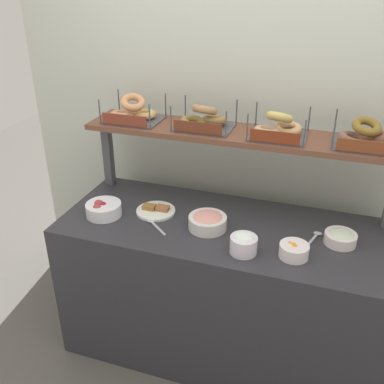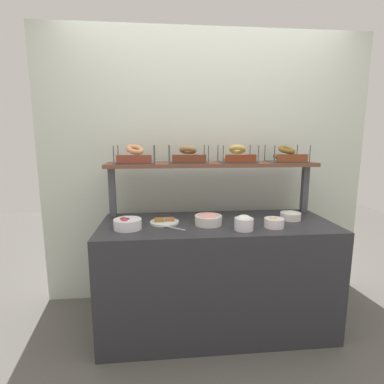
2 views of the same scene
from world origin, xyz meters
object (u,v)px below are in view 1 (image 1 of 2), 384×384
Objects in this scene: bowl_scallion_spread at (341,237)px; bagel_basket_sesame at (133,113)px; bowl_beet_salad at (103,209)px; bowl_cream_cheese at (244,243)px; serving_spoon_by_edge at (154,224)px; serving_spoon_near_plate at (315,237)px; bagel_basket_everything at (204,120)px; bagel_basket_plain at (278,128)px; serving_plate_white at (156,210)px; bowl_fruit_salad at (294,250)px; bagel_basket_cinnamon_raisin at (364,137)px; bowl_lox_spread at (208,221)px.

bagel_basket_sesame reaches higher than bowl_scallion_spread.
bowl_beet_salad is 1.49× the size of bowl_cream_cheese.
bowl_cream_cheese is 0.51m from serving_spoon_by_edge.
serving_spoon_by_edge is at bearing -169.89° from serving_spoon_near_plate.
bowl_cream_cheese is 0.39m from serving_spoon_near_plate.
bowl_beet_salad reaches higher than serving_spoon_near_plate.
bagel_basket_everything is 0.40m from bagel_basket_plain.
bowl_scallion_spread reaches higher than serving_plate_white.
bowl_fruit_salad is at bearing -113.44° from serving_spoon_near_plate.
serving_plate_white is 0.70× the size of bagel_basket_everything.
serving_spoon_by_edge is at bearing 176.24° from bowl_fruit_salad.
bowl_cream_cheese is 0.63m from bagel_basket_plain.
serving_plate_white is 0.14m from serving_spoon_by_edge.
bagel_basket_sesame is (-1.20, 0.24, 0.44)m from bowl_scallion_spread.
bowl_scallion_spread is 1.20× the size of bowl_cream_cheese.
bowl_beet_salad is 0.29m from serving_plate_white.
bagel_basket_sesame is (-1.00, 0.42, 0.44)m from bowl_fruit_salad.
bagel_basket_plain is (0.86, 0.35, 0.44)m from bowl_beet_salad.
bagel_basket_everything is 1.03× the size of bagel_basket_cinnamon_raisin.
serving_plate_white is at bearing -158.74° from bagel_basket_plain.
bowl_cream_cheese is (0.80, -0.10, 0.01)m from bowl_beet_salad.
serving_plate_white is 0.86m from serving_spoon_near_plate.
bagel_basket_everything is (0.46, 0.37, 0.44)m from bowl_beet_salad.
bowl_beet_salad is at bearing -155.01° from serving_plate_white.
serving_spoon_near_plate is (-0.12, 0.01, -0.03)m from bowl_scallion_spread.
bowl_lox_spread is 0.64× the size of bagel_basket_everything.
bagel_basket_plain is at bearing 139.48° from serving_spoon_near_plate.
bagel_basket_plain reaches higher than serving_plate_white.
bowl_lox_spread is 1.43× the size of bowl_fruit_salad.
bagel_basket_cinnamon_raisin is (0.24, 0.42, 0.44)m from bowl_fruit_salad.
bowl_cream_cheese is 0.43× the size of bagel_basket_cinnamon_raisin.
bagel_basket_cinnamon_raisin is (0.42, 0.00, 0.00)m from bagel_basket_plain.
bagel_basket_everything is (-0.78, 0.24, 0.44)m from bowl_scallion_spread.
bagel_basket_plain is at bearing 83.16° from bowl_cream_cheese.
bowl_scallion_spread is 0.92× the size of serving_spoon_near_plate.
bagel_basket_everything is at bearing 126.41° from bowl_cream_cheese.
bowl_lox_spread is at bearing -132.71° from bagel_basket_plain.
bowl_beet_salad is 0.66× the size of bagel_basket_plain.
bowl_lox_spread is at bearing -12.14° from serving_plate_white.
bowl_scallion_spread is 1.30m from bagel_basket_sesame.
bowl_scallion_spread is 0.81× the size of bowl_beet_salad.
bagel_basket_sesame is at bearing 148.73° from bowl_cream_cheese.
serving_spoon_near_plate is (0.54, 0.08, -0.04)m from bowl_lox_spread.
serving_spoon_near_plate is 0.58m from bagel_basket_plain.
bowl_fruit_salad is at bearing -3.35° from bowl_beet_salad.
bagel_basket_sesame is (-0.22, 0.24, 0.47)m from serving_plate_white.
bagel_basket_everything reaches higher than bowl_fruit_salad.
bowl_beet_salad is 0.31m from serving_spoon_by_edge.
bowl_beet_salad is 0.89× the size of serving_plate_white.
bowl_beet_salad is (-0.58, -0.05, -0.00)m from bowl_lox_spread.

